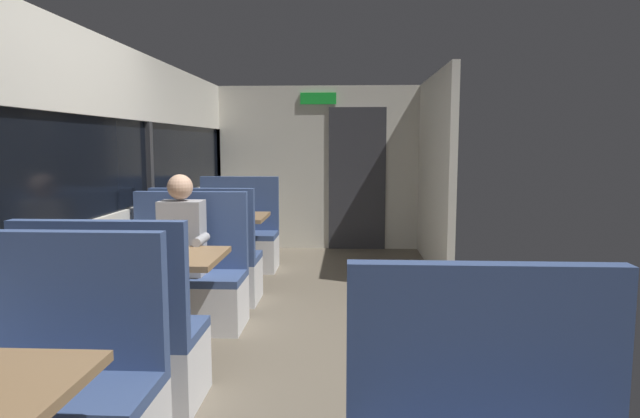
{
  "coord_description": "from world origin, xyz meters",
  "views": [
    {
      "loc": [
        0.42,
        -3.67,
        1.5
      ],
      "look_at": [
        0.12,
        2.21,
        0.8
      ],
      "focal_mm": 31.08,
      "sensor_mm": 36.0,
      "label": 1
    }
  ],
  "objects_px": {
    "bench_far_window_facing_entry": "(238,242)",
    "bench_mid_window_facing_entry": "(187,287)",
    "bench_far_window_facing_end": "(208,268)",
    "bench_mid_window_facing_end": "(116,350)",
    "seated_passenger": "(184,264)",
    "dining_table_mid_window": "(156,269)",
    "coffee_cup_secondary": "(247,209)",
    "dining_table_far_window": "(224,225)",
    "bench_near_window_facing_entry": "(52,408)"
  },
  "relations": [
    {
      "from": "dining_table_mid_window",
      "to": "bench_far_window_facing_end",
      "type": "height_order",
      "value": "bench_far_window_facing_end"
    },
    {
      "from": "bench_far_window_facing_entry",
      "to": "coffee_cup_secondary",
      "type": "relative_size",
      "value": 12.22
    },
    {
      "from": "dining_table_far_window",
      "to": "bench_far_window_facing_entry",
      "type": "bearing_deg",
      "value": 90.0
    },
    {
      "from": "bench_mid_window_facing_entry",
      "to": "seated_passenger",
      "type": "distance_m",
      "value": 0.22
    },
    {
      "from": "dining_table_far_window",
      "to": "seated_passenger",
      "type": "distance_m",
      "value": 1.47
    },
    {
      "from": "bench_mid_window_facing_end",
      "to": "seated_passenger",
      "type": "relative_size",
      "value": 0.87
    },
    {
      "from": "bench_near_window_facing_entry",
      "to": "bench_mid_window_facing_end",
      "type": "height_order",
      "value": "same"
    },
    {
      "from": "bench_mid_window_facing_end",
      "to": "coffee_cup_secondary",
      "type": "distance_m",
      "value": 3.0
    },
    {
      "from": "bench_far_window_facing_end",
      "to": "bench_mid_window_facing_end",
      "type": "bearing_deg",
      "value": -90.0
    },
    {
      "from": "bench_mid_window_facing_entry",
      "to": "bench_far_window_facing_entry",
      "type": "height_order",
      "value": "same"
    },
    {
      "from": "bench_mid_window_facing_entry",
      "to": "seated_passenger",
      "type": "height_order",
      "value": "seated_passenger"
    },
    {
      "from": "bench_mid_window_facing_entry",
      "to": "bench_far_window_facing_entry",
      "type": "distance_m",
      "value": 2.09
    },
    {
      "from": "bench_far_window_facing_entry",
      "to": "coffee_cup_secondary",
      "type": "height_order",
      "value": "bench_far_window_facing_entry"
    },
    {
      "from": "dining_table_far_window",
      "to": "bench_far_window_facing_end",
      "type": "height_order",
      "value": "bench_far_window_facing_end"
    },
    {
      "from": "bench_mid_window_facing_end",
      "to": "dining_table_mid_window",
      "type": "bearing_deg",
      "value": 90.0
    },
    {
      "from": "bench_far_window_facing_end",
      "to": "dining_table_mid_window",
      "type": "bearing_deg",
      "value": -90.0
    },
    {
      "from": "coffee_cup_secondary",
      "to": "bench_far_window_facing_end",
      "type": "bearing_deg",
      "value": -104.52
    },
    {
      "from": "bench_far_window_facing_entry",
      "to": "seated_passenger",
      "type": "height_order",
      "value": "seated_passenger"
    },
    {
      "from": "dining_table_mid_window",
      "to": "coffee_cup_secondary",
      "type": "xyz_separation_m",
      "value": [
        0.22,
        2.26,
        0.15
      ]
    },
    {
      "from": "bench_near_window_facing_entry",
      "to": "coffee_cup_secondary",
      "type": "distance_m",
      "value": 3.68
    },
    {
      "from": "bench_near_window_facing_entry",
      "to": "bench_far_window_facing_end",
      "type": "bearing_deg",
      "value": 90.0
    },
    {
      "from": "bench_far_window_facing_entry",
      "to": "coffee_cup_secondary",
      "type": "distance_m",
      "value": 0.74
    },
    {
      "from": "bench_mid_window_facing_entry",
      "to": "bench_far_window_facing_end",
      "type": "relative_size",
      "value": 1.0
    },
    {
      "from": "bench_mid_window_facing_entry",
      "to": "bench_far_window_facing_end",
      "type": "xyz_separation_m",
      "value": [
        0.0,
        0.69,
        0.0
      ]
    },
    {
      "from": "seated_passenger",
      "to": "bench_far_window_facing_end",
      "type": "bearing_deg",
      "value": 90.0
    },
    {
      "from": "dining_table_far_window",
      "to": "seated_passenger",
      "type": "relative_size",
      "value": 0.71
    },
    {
      "from": "bench_far_window_facing_end",
      "to": "bench_far_window_facing_entry",
      "type": "xyz_separation_m",
      "value": [
        0.0,
        1.4,
        0.0
      ]
    },
    {
      "from": "dining_table_mid_window",
      "to": "coffee_cup_secondary",
      "type": "distance_m",
      "value": 2.27
    },
    {
      "from": "bench_far_window_facing_entry",
      "to": "seated_passenger",
      "type": "bearing_deg",
      "value": -90.0
    },
    {
      "from": "bench_mid_window_facing_entry",
      "to": "dining_table_far_window",
      "type": "height_order",
      "value": "bench_mid_window_facing_entry"
    },
    {
      "from": "coffee_cup_secondary",
      "to": "seated_passenger",
      "type": "bearing_deg",
      "value": -97.82
    },
    {
      "from": "bench_mid_window_facing_entry",
      "to": "dining_table_mid_window",
      "type": "bearing_deg",
      "value": -90.0
    },
    {
      "from": "dining_table_mid_window",
      "to": "seated_passenger",
      "type": "distance_m",
      "value": 0.64
    },
    {
      "from": "bench_mid_window_facing_entry",
      "to": "dining_table_far_window",
      "type": "relative_size",
      "value": 1.22
    },
    {
      "from": "dining_table_mid_window",
      "to": "seated_passenger",
      "type": "bearing_deg",
      "value": 90.0
    },
    {
      "from": "bench_mid_window_facing_entry",
      "to": "bench_far_window_facing_end",
      "type": "distance_m",
      "value": 0.69
    },
    {
      "from": "bench_mid_window_facing_end",
      "to": "dining_table_far_window",
      "type": "relative_size",
      "value": 1.22
    },
    {
      "from": "dining_table_mid_window",
      "to": "bench_mid_window_facing_entry",
      "type": "bearing_deg",
      "value": 90.0
    },
    {
      "from": "dining_table_mid_window",
      "to": "seated_passenger",
      "type": "xyz_separation_m",
      "value": [
        0.0,
        0.63,
        -0.1
      ]
    },
    {
      "from": "bench_mid_window_facing_end",
      "to": "bench_far_window_facing_end",
      "type": "xyz_separation_m",
      "value": [
        0.0,
        2.09,
        0.0
      ]
    },
    {
      "from": "dining_table_mid_window",
      "to": "bench_far_window_facing_entry",
      "type": "distance_m",
      "value": 2.81
    },
    {
      "from": "seated_passenger",
      "to": "bench_near_window_facing_entry",
      "type": "bearing_deg",
      "value": -90.0
    },
    {
      "from": "bench_mid_window_facing_end",
      "to": "coffee_cup_secondary",
      "type": "xyz_separation_m",
      "value": [
        0.22,
        2.96,
        0.46
      ]
    },
    {
      "from": "bench_far_window_facing_entry",
      "to": "bench_near_window_facing_entry",
      "type": "bearing_deg",
      "value": -90.0
    },
    {
      "from": "dining_table_far_window",
      "to": "dining_table_mid_window",
      "type": "bearing_deg",
      "value": -90.0
    },
    {
      "from": "dining_table_mid_window",
      "to": "bench_far_window_facing_entry",
      "type": "height_order",
      "value": "bench_far_window_facing_entry"
    },
    {
      "from": "bench_near_window_facing_entry",
      "to": "bench_far_window_facing_entry",
      "type": "xyz_separation_m",
      "value": [
        0.0,
        4.18,
        0.0
      ]
    },
    {
      "from": "coffee_cup_secondary",
      "to": "bench_far_window_facing_entry",
      "type": "bearing_deg",
      "value": 112.67
    },
    {
      "from": "bench_mid_window_facing_end",
      "to": "bench_mid_window_facing_entry",
      "type": "relative_size",
      "value": 1.0
    },
    {
      "from": "bench_far_window_facing_entry",
      "to": "bench_mid_window_facing_entry",
      "type": "bearing_deg",
      "value": -90.0
    }
  ]
}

